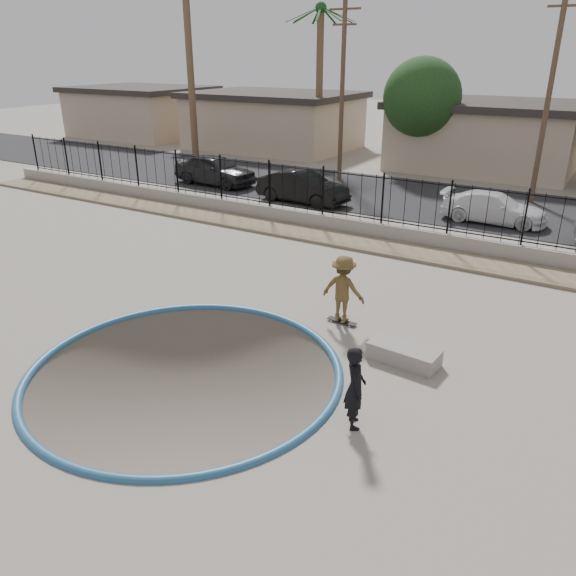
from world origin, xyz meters
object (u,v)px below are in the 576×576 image
Objects in this scene: skateboard at (342,321)px; car_c at (494,208)px; skater at (343,292)px; car_a at (215,170)px; videographer at (355,387)px; car_b at (303,187)px; concrete_ledge at (404,354)px.

car_c is (1.27, 11.62, 0.59)m from skateboard.
skater is 17.28m from car_a.
videographer reaches higher than car_b.
skateboard is 0.49× the size of videographer.
skater reaches higher than car_b.
skater is 4.33m from videographer.
skater is 0.42× the size of car_c.
skateboard is 0.20× the size of car_c.
skateboard is at bearing 173.46° from car_c.
videographer is at bearing -57.63° from skateboard.
skateboard is 17.29m from car_a.
car_b is 1.04× the size of car_c.
skateboard is 0.19× the size of car_b.
videographer is 15.45m from car_c.
videographer is at bearing -177.29° from car_c.
skater is at bearing -141.80° from car_b.
car_c reaches higher than skateboard.
car_a is at bearing 140.31° from concrete_ledge.
concrete_ledge is (2.08, -1.08, -0.68)m from skater.
car_b is (-7.08, 10.40, -0.12)m from skater.
car_b is 8.44m from car_c.
car_c is at bearing -29.81° from videographer.
skater is at bearing -4.11° from videographer.
car_a reaches higher than concrete_ledge.
skateboard is at bearing -128.12° from car_a.
car_b is (-7.08, 10.40, 0.70)m from skateboard.
skater is 0.40× the size of car_b.
skater is 12.58m from car_b.
skater is 11.69m from car_c.
videographer reaches higher than skateboard.
car_c is (-0.81, 15.42, -0.18)m from videographer.
car_a is at bearing 90.56° from car_c.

